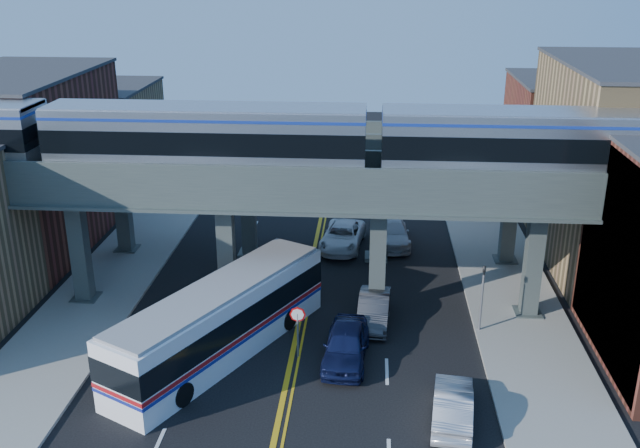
{
  "coord_description": "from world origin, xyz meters",
  "views": [
    {
      "loc": [
        3.5,
        -26.31,
        17.88
      ],
      "look_at": [
        0.98,
        7.99,
        4.89
      ],
      "focal_mm": 40.0,
      "sensor_mm": 36.0,
      "label": 1
    }
  ],
  "objects_px": {
    "transit_bus": "(221,321)",
    "car_lane_a": "(346,345)",
    "car_parked_curb": "(453,405)",
    "car_lane_d": "(391,232)",
    "car_lane_b": "(374,310)",
    "traffic_signal": "(482,291)",
    "transit_train": "(207,138)",
    "stop_sign": "(298,324)",
    "car_lane_c": "(342,236)"
  },
  "relations": [
    {
      "from": "car_lane_b",
      "to": "car_lane_d",
      "type": "xyz_separation_m",
      "value": [
        1.14,
        11.09,
        0.04
      ]
    },
    {
      "from": "transit_train",
      "to": "transit_bus",
      "type": "relative_size",
      "value": 3.81
    },
    {
      "from": "transit_bus",
      "to": "car_lane_c",
      "type": "distance_m",
      "value": 14.69
    },
    {
      "from": "car_lane_a",
      "to": "car_parked_curb",
      "type": "relative_size",
      "value": 1.1
    },
    {
      "from": "traffic_signal",
      "to": "transit_bus",
      "type": "height_order",
      "value": "traffic_signal"
    },
    {
      "from": "traffic_signal",
      "to": "car_lane_d",
      "type": "height_order",
      "value": "traffic_signal"
    },
    {
      "from": "car_lane_d",
      "to": "car_parked_curb",
      "type": "distance_m",
      "value": 19.34
    },
    {
      "from": "traffic_signal",
      "to": "car_lane_a",
      "type": "relative_size",
      "value": 0.83
    },
    {
      "from": "traffic_signal",
      "to": "car_lane_a",
      "type": "bearing_deg",
      "value": -154.4
    },
    {
      "from": "transit_train",
      "to": "stop_sign",
      "type": "relative_size",
      "value": 18.72
    },
    {
      "from": "car_lane_a",
      "to": "car_lane_d",
      "type": "bearing_deg",
      "value": 84.48
    },
    {
      "from": "stop_sign",
      "to": "transit_bus",
      "type": "height_order",
      "value": "transit_bus"
    },
    {
      "from": "transit_train",
      "to": "car_lane_a",
      "type": "distance_m",
      "value": 12.33
    },
    {
      "from": "transit_train",
      "to": "car_lane_d",
      "type": "relative_size",
      "value": 9.14
    },
    {
      "from": "transit_train",
      "to": "car_lane_a",
      "type": "relative_size",
      "value": 9.96
    },
    {
      "from": "transit_train",
      "to": "car_lane_d",
      "type": "bearing_deg",
      "value": 45.07
    },
    {
      "from": "traffic_signal",
      "to": "car_lane_d",
      "type": "xyz_separation_m",
      "value": [
        -4.2,
        11.73,
        -1.52
      ]
    },
    {
      "from": "transit_train",
      "to": "car_lane_c",
      "type": "xyz_separation_m",
      "value": [
        6.51,
        8.77,
        -8.6
      ]
    },
    {
      "from": "transit_bus",
      "to": "car_lane_d",
      "type": "height_order",
      "value": "transit_bus"
    },
    {
      "from": "stop_sign",
      "to": "car_lane_b",
      "type": "xyz_separation_m",
      "value": [
        3.56,
        3.64,
        -1.01
      ]
    },
    {
      "from": "traffic_signal",
      "to": "car_lane_d",
      "type": "relative_size",
      "value": 0.76
    },
    {
      "from": "car_lane_a",
      "to": "car_lane_d",
      "type": "relative_size",
      "value": 0.92
    },
    {
      "from": "transit_train",
      "to": "traffic_signal",
      "type": "distance_m",
      "value": 15.72
    },
    {
      "from": "stop_sign",
      "to": "car_lane_b",
      "type": "height_order",
      "value": "stop_sign"
    },
    {
      "from": "traffic_signal",
      "to": "transit_bus",
      "type": "xyz_separation_m",
      "value": [
        -12.54,
        -2.96,
        -0.56
      ]
    },
    {
      "from": "transit_bus",
      "to": "car_lane_c",
      "type": "xyz_separation_m",
      "value": [
        5.14,
        13.73,
        -0.99
      ]
    },
    {
      "from": "car_lane_a",
      "to": "car_lane_b",
      "type": "relative_size",
      "value": 1.09
    },
    {
      "from": "transit_train",
      "to": "transit_bus",
      "type": "height_order",
      "value": "transit_train"
    },
    {
      "from": "traffic_signal",
      "to": "car_parked_curb",
      "type": "xyz_separation_m",
      "value": [
        -2.1,
        -7.5,
        -1.56
      ]
    },
    {
      "from": "transit_bus",
      "to": "car_lane_a",
      "type": "relative_size",
      "value": 2.62
    },
    {
      "from": "traffic_signal",
      "to": "car_parked_curb",
      "type": "distance_m",
      "value": 7.94
    },
    {
      "from": "traffic_signal",
      "to": "car_lane_d",
      "type": "distance_m",
      "value": 12.55
    },
    {
      "from": "transit_bus",
      "to": "car_parked_curb",
      "type": "xyz_separation_m",
      "value": [
        10.45,
        -4.54,
        -1.0
      ]
    },
    {
      "from": "car_lane_d",
      "to": "stop_sign",
      "type": "bearing_deg",
      "value": -111.89
    },
    {
      "from": "car_lane_b",
      "to": "car_parked_curb",
      "type": "relative_size",
      "value": 1.01
    },
    {
      "from": "transit_bus",
      "to": "car_lane_b",
      "type": "bearing_deg",
      "value": -35.34
    },
    {
      "from": "car_parked_curb",
      "to": "car_lane_c",
      "type": "bearing_deg",
      "value": -67.05
    },
    {
      "from": "transit_train",
      "to": "traffic_signal",
      "type": "bearing_deg",
      "value": -8.18
    },
    {
      "from": "car_parked_curb",
      "to": "car_lane_a",
      "type": "bearing_deg",
      "value": -36.9
    },
    {
      "from": "car_lane_d",
      "to": "car_parked_curb",
      "type": "relative_size",
      "value": 1.2
    },
    {
      "from": "car_lane_c",
      "to": "transit_train",
      "type": "bearing_deg",
      "value": -119.74
    },
    {
      "from": "car_lane_b",
      "to": "traffic_signal",
      "type": "bearing_deg",
      "value": -3.35
    },
    {
      "from": "car_lane_a",
      "to": "car_lane_d",
      "type": "xyz_separation_m",
      "value": [
        2.43,
        14.91,
        -0.06
      ]
    },
    {
      "from": "transit_train",
      "to": "car_lane_b",
      "type": "xyz_separation_m",
      "value": [
        8.57,
        -1.36,
        -8.6
      ]
    },
    {
      "from": "transit_train",
      "to": "car_lane_d",
      "type": "distance_m",
      "value": 16.2
    },
    {
      "from": "transit_bus",
      "to": "car_parked_curb",
      "type": "relative_size",
      "value": 2.88
    },
    {
      "from": "transit_bus",
      "to": "transit_train",
      "type": "bearing_deg",
      "value": 43.53
    },
    {
      "from": "car_parked_curb",
      "to": "car_lane_b",
      "type": "bearing_deg",
      "value": -61.52
    },
    {
      "from": "stop_sign",
      "to": "traffic_signal",
      "type": "relative_size",
      "value": 0.64
    },
    {
      "from": "stop_sign",
      "to": "traffic_signal",
      "type": "height_order",
      "value": "traffic_signal"
    }
  ]
}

